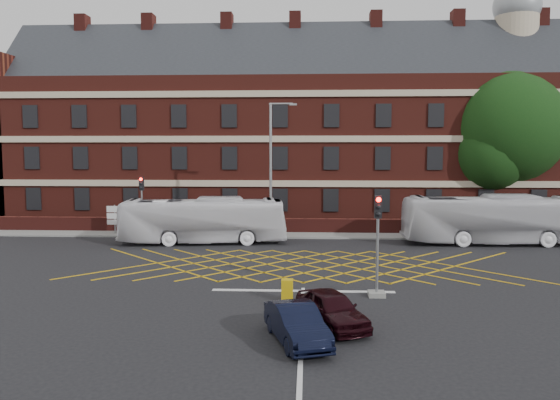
{
  "coord_description": "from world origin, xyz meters",
  "views": [
    {
      "loc": [
        0.2,
        -26.93,
        6.2
      ],
      "look_at": [
        -1.27,
        1.5,
        3.54
      ],
      "focal_mm": 35.0,
      "sensor_mm": 36.0,
      "label": 1
    }
  ],
  "objects_px": {
    "direction_signs": "(115,216)",
    "traffic_light_far": "(142,213)",
    "car_navy": "(297,324)",
    "street_lamp": "(272,194)",
    "deciduous_tree": "(507,136)",
    "traffic_light_near": "(377,255)",
    "bus_right": "(493,219)",
    "utility_cabinet": "(287,290)",
    "car_maroon": "(332,309)",
    "bus_left": "(203,220)"
  },
  "relations": [
    {
      "from": "car_navy",
      "to": "direction_signs",
      "type": "bearing_deg",
      "value": 104.22
    },
    {
      "from": "bus_left",
      "to": "bus_right",
      "type": "bearing_deg",
      "value": -94.6
    },
    {
      "from": "street_lamp",
      "to": "utility_cabinet",
      "type": "height_order",
      "value": "street_lamp"
    },
    {
      "from": "bus_right",
      "to": "direction_signs",
      "type": "relative_size",
      "value": 5.28
    },
    {
      "from": "deciduous_tree",
      "to": "traffic_light_near",
      "type": "bearing_deg",
      "value": -120.57
    },
    {
      "from": "traffic_light_near",
      "to": "direction_signs",
      "type": "relative_size",
      "value": 1.94
    },
    {
      "from": "direction_signs",
      "to": "utility_cabinet",
      "type": "height_order",
      "value": "direction_signs"
    },
    {
      "from": "traffic_light_far",
      "to": "direction_signs",
      "type": "distance_m",
      "value": 2.54
    },
    {
      "from": "traffic_light_near",
      "to": "utility_cabinet",
      "type": "height_order",
      "value": "traffic_light_near"
    },
    {
      "from": "car_maroon",
      "to": "street_lamp",
      "type": "height_order",
      "value": "street_lamp"
    },
    {
      "from": "traffic_light_near",
      "to": "street_lamp",
      "type": "bearing_deg",
      "value": 111.21
    },
    {
      "from": "bus_left",
      "to": "deciduous_tree",
      "type": "height_order",
      "value": "deciduous_tree"
    },
    {
      "from": "traffic_light_near",
      "to": "traffic_light_far",
      "type": "xyz_separation_m",
      "value": [
        -14.54,
        14.68,
        0.0
      ]
    },
    {
      "from": "direction_signs",
      "to": "traffic_light_far",
      "type": "bearing_deg",
      "value": -22.12
    },
    {
      "from": "car_navy",
      "to": "street_lamp",
      "type": "xyz_separation_m",
      "value": [
        -2.1,
        19.52,
        2.6
      ]
    },
    {
      "from": "deciduous_tree",
      "to": "traffic_light_near",
      "type": "height_order",
      "value": "deciduous_tree"
    },
    {
      "from": "bus_right",
      "to": "traffic_light_far",
      "type": "height_order",
      "value": "traffic_light_far"
    },
    {
      "from": "utility_cabinet",
      "to": "car_maroon",
      "type": "bearing_deg",
      "value": -62.12
    },
    {
      "from": "bus_right",
      "to": "direction_signs",
      "type": "xyz_separation_m",
      "value": [
        -26.04,
        2.31,
        -0.24
      ]
    },
    {
      "from": "bus_right",
      "to": "car_navy",
      "type": "height_order",
      "value": "bus_right"
    },
    {
      "from": "car_navy",
      "to": "direction_signs",
      "type": "relative_size",
      "value": 1.69
    },
    {
      "from": "car_maroon",
      "to": "direction_signs",
      "type": "bearing_deg",
      "value": 102.55
    },
    {
      "from": "car_navy",
      "to": "traffic_light_near",
      "type": "bearing_deg",
      "value": 41.8
    },
    {
      "from": "car_navy",
      "to": "traffic_light_near",
      "type": "relative_size",
      "value": 0.87
    },
    {
      "from": "car_maroon",
      "to": "street_lamp",
      "type": "distance_m",
      "value": 18.36
    },
    {
      "from": "car_navy",
      "to": "traffic_light_far",
      "type": "bearing_deg",
      "value": 100.65
    },
    {
      "from": "street_lamp",
      "to": "direction_signs",
      "type": "relative_size",
      "value": 4.21
    },
    {
      "from": "street_lamp",
      "to": "utility_cabinet",
      "type": "distance_m",
      "value": 15.05
    },
    {
      "from": "car_maroon",
      "to": "deciduous_tree",
      "type": "distance_m",
      "value": 30.57
    },
    {
      "from": "car_navy",
      "to": "utility_cabinet",
      "type": "xyz_separation_m",
      "value": [
        -0.49,
        4.82,
        -0.17
      ]
    },
    {
      "from": "deciduous_tree",
      "to": "traffic_light_near",
      "type": "distance_m",
      "value": 25.9
    },
    {
      "from": "bus_left",
      "to": "utility_cabinet",
      "type": "relative_size",
      "value": 12.24
    },
    {
      "from": "bus_left",
      "to": "utility_cabinet",
      "type": "bearing_deg",
      "value": -162.42
    },
    {
      "from": "bus_right",
      "to": "traffic_light_near",
      "type": "xyz_separation_m",
      "value": [
        -9.17,
        -13.31,
        0.15
      ]
    },
    {
      "from": "street_lamp",
      "to": "car_navy",
      "type": "bearing_deg",
      "value": -83.85
    },
    {
      "from": "direction_signs",
      "to": "utility_cabinet",
      "type": "xyz_separation_m",
      "value": [
        13.11,
        -16.49,
        -0.93
      ]
    },
    {
      "from": "direction_signs",
      "to": "bus_left",
      "type": "bearing_deg",
      "value": -22.86
    },
    {
      "from": "car_maroon",
      "to": "traffic_light_near",
      "type": "bearing_deg",
      "value": 38.4
    },
    {
      "from": "deciduous_tree",
      "to": "traffic_light_far",
      "type": "xyz_separation_m",
      "value": [
        -27.42,
        -7.12,
        -5.46
      ]
    },
    {
      "from": "car_maroon",
      "to": "deciduous_tree",
      "type": "height_order",
      "value": "deciduous_tree"
    },
    {
      "from": "car_maroon",
      "to": "traffic_light_far",
      "type": "height_order",
      "value": "traffic_light_far"
    },
    {
      "from": "bus_right",
      "to": "car_navy",
      "type": "bearing_deg",
      "value": 145.78
    },
    {
      "from": "car_maroon",
      "to": "deciduous_tree",
      "type": "xyz_separation_m",
      "value": [
        14.95,
        25.84,
        6.59
      ]
    },
    {
      "from": "bus_right",
      "to": "direction_signs",
      "type": "bearing_deg",
      "value": 83.92
    },
    {
      "from": "bus_right",
      "to": "street_lamp",
      "type": "relative_size",
      "value": 1.25
    },
    {
      "from": "deciduous_tree",
      "to": "traffic_light_near",
      "type": "relative_size",
      "value": 2.88
    },
    {
      "from": "car_navy",
      "to": "deciduous_tree",
      "type": "relative_size",
      "value": 0.3
    },
    {
      "from": "car_navy",
      "to": "deciduous_tree",
      "type": "height_order",
      "value": "deciduous_tree"
    },
    {
      "from": "traffic_light_far",
      "to": "car_maroon",
      "type": "bearing_deg",
      "value": -56.34
    },
    {
      "from": "traffic_light_far",
      "to": "utility_cabinet",
      "type": "xyz_separation_m",
      "value": [
        10.79,
        -15.54,
        -1.32
      ]
    }
  ]
}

